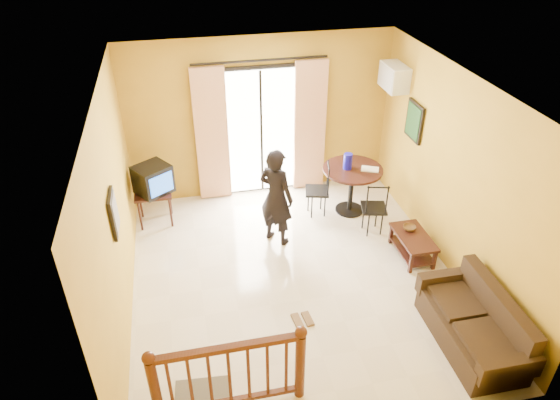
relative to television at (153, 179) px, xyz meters
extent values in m
plane|color=beige|center=(1.87, -1.83, -0.81)|extent=(5.00, 5.00, 0.00)
plane|color=white|center=(1.87, -1.83, 1.99)|extent=(5.00, 5.00, 0.00)
plane|color=#B78C23|center=(1.87, 0.67, 0.59)|extent=(4.50, 0.00, 4.50)
plane|color=#B78C23|center=(1.87, -4.33, 0.59)|extent=(4.50, 0.00, 4.50)
plane|color=#B78C23|center=(-0.38, -1.83, 0.59)|extent=(0.00, 5.00, 5.00)
plane|color=#B78C23|center=(4.12, -1.83, 0.59)|extent=(0.00, 5.00, 5.00)
cube|color=black|center=(1.87, 0.65, 0.34)|extent=(1.34, 0.03, 2.34)
cube|color=white|center=(1.87, 0.62, 0.34)|extent=(1.20, 0.04, 2.20)
cube|color=black|center=(1.87, 0.60, 0.34)|extent=(0.04, 0.02, 2.20)
cube|color=#F5E7B9|center=(1.02, 0.57, 0.39)|extent=(0.55, 0.08, 2.35)
cube|color=#F5E7B9|center=(2.72, 0.57, 0.39)|extent=(0.55, 0.08, 2.35)
cylinder|color=black|center=(1.87, 0.57, 1.61)|extent=(2.20, 0.04, 0.04)
cube|color=black|center=(-0.03, 0.00, -0.25)|extent=(0.58, 0.48, 0.04)
cylinder|color=black|center=(-0.27, -0.19, -0.53)|extent=(0.04, 0.04, 0.56)
cylinder|color=black|center=(0.21, -0.19, -0.53)|extent=(0.04, 0.04, 0.56)
cylinder|color=black|center=(-0.27, 0.20, -0.53)|extent=(0.04, 0.04, 0.56)
cylinder|color=black|center=(0.21, 0.20, -0.53)|extent=(0.04, 0.04, 0.56)
cube|color=black|center=(0.00, 0.00, 0.00)|extent=(0.68, 0.67, 0.46)
cube|color=blue|center=(0.13, -0.19, 0.00)|extent=(0.35, 0.24, 0.33)
cube|color=black|center=(-0.35, -2.03, 0.74)|extent=(0.04, 0.42, 0.52)
cube|color=#58514B|center=(-0.33, -2.03, 0.74)|extent=(0.01, 0.34, 0.44)
cylinder|color=black|center=(3.21, -0.36, -0.01)|extent=(0.99, 0.99, 0.04)
cylinder|color=black|center=(3.21, -0.36, -0.41)|extent=(0.08, 0.08, 0.80)
cylinder|color=black|center=(3.21, -0.36, -0.80)|extent=(0.48, 0.48, 0.03)
cylinder|color=#1512AA|center=(3.12, -0.34, 0.15)|extent=(0.14, 0.14, 0.27)
cube|color=white|center=(3.47, -0.46, 0.02)|extent=(0.33, 0.28, 0.02)
cube|color=white|center=(3.97, 0.12, 1.34)|extent=(0.30, 0.60, 0.40)
cube|color=gray|center=(3.82, 0.12, 1.34)|extent=(0.02, 0.56, 0.36)
cube|color=black|center=(4.09, -0.53, 0.84)|extent=(0.04, 0.50, 0.60)
cube|color=black|center=(4.06, -0.53, 0.84)|extent=(0.01, 0.42, 0.52)
cube|color=black|center=(3.72, -1.73, -0.47)|extent=(0.45, 0.81, 0.04)
cube|color=black|center=(3.72, -1.73, -0.70)|extent=(0.41, 0.77, 0.03)
cube|color=black|center=(3.54, -2.09, -0.64)|extent=(0.05, 0.05, 0.34)
cube|color=black|center=(3.90, -2.09, -0.64)|extent=(0.05, 0.05, 0.34)
cube|color=black|center=(3.54, -1.37, -0.64)|extent=(0.05, 0.05, 0.34)
cube|color=black|center=(3.90, -1.37, -0.64)|extent=(0.05, 0.05, 0.34)
imported|color=brown|center=(3.72, -1.57, -0.42)|extent=(0.20, 0.20, 0.06)
cube|color=black|center=(3.67, -3.47, -0.63)|extent=(0.75, 1.48, 0.37)
cube|color=black|center=(3.94, -3.47, -0.31)|extent=(0.18, 1.47, 0.50)
cube|color=black|center=(3.67, -4.18, -0.43)|extent=(0.74, 0.16, 0.28)
cube|color=black|center=(3.67, -2.75, -0.43)|extent=(0.74, 0.16, 0.28)
cube|color=black|center=(3.62, -3.79, -0.42)|extent=(0.51, 0.60, 0.09)
cube|color=black|center=(3.62, -3.15, -0.42)|extent=(0.51, 0.60, 0.09)
imported|color=black|center=(1.81, -0.90, -0.02)|extent=(0.67, 0.68, 1.58)
cylinder|color=#471E0F|center=(-0.03, -3.73, -0.35)|extent=(0.11, 0.11, 0.92)
cylinder|color=#471E0F|center=(1.47, -3.73, -0.35)|extent=(0.11, 0.11, 0.92)
sphere|color=#471E0F|center=(-0.03, -3.73, 0.16)|extent=(0.13, 0.13, 0.13)
sphere|color=#471E0F|center=(1.47, -3.73, 0.16)|extent=(0.13, 0.13, 0.13)
cube|color=#471E0F|center=(0.72, -3.73, 0.11)|extent=(1.55, 0.08, 0.06)
cube|color=#575146|center=(0.42, -3.51, -0.80)|extent=(0.63, 0.45, 0.02)
cube|color=brown|center=(1.71, -2.68, -0.80)|extent=(0.12, 0.26, 0.03)
cube|color=brown|center=(1.85, -2.68, -0.80)|extent=(0.12, 0.26, 0.03)
camera|label=1|loc=(0.51, -7.11, 3.97)|focal=32.00mm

